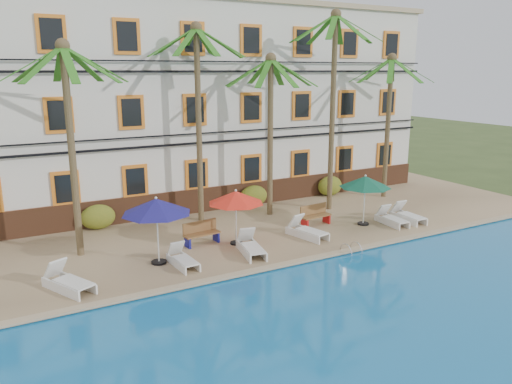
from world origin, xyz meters
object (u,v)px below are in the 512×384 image
palm_b (198,98)px  lounger_d (306,230)px  palm_e (389,106)px  palm_a (69,120)px  lounger_c (251,246)px  lounger_b (182,259)px  umbrella_blue (156,207)px  lounger_a (68,281)px  bench_left (201,233)px  palm_c (270,113)px  umbrella_red (236,198)px  bench_right (315,215)px  pool_ladder (351,252)px  umbrella_green (365,182)px  lounger_e (391,218)px  lounger_f (407,215)px  palm_d (333,87)px

palm_b → lounger_d: bearing=-56.4°
palm_b → palm_e: (10.62, -0.67, -0.66)m
palm_a → lounger_c: (5.70, -3.03, -4.77)m
lounger_c → lounger_b: bearing=177.6°
umbrella_blue → palm_b: bearing=51.1°
lounger_a → lounger_b: bearing=2.4°
palm_e → bench_left: palm_e is taller
palm_e → lounger_b: palm_e is taller
lounger_d → palm_c: bearing=84.0°
palm_a → lounger_c: 8.03m
umbrella_red → bench_right: 4.52m
lounger_a → pool_ladder: lounger_a is taller
umbrella_green → pool_ladder: bearing=-137.6°
palm_b → palm_c: 3.45m
pool_ladder → lounger_e: bearing=26.4°
lounger_c → bench_right: size_ratio=1.31×
palm_b → pool_ladder: 9.37m
palm_a → lounger_c: bearing=-28.0°
palm_a → lounger_f: size_ratio=4.19×
bench_left → pool_ladder: (4.70, -3.63, -0.47)m
palm_c → umbrella_red: bearing=-137.7°
palm_a → lounger_d: (8.66, -2.43, -4.77)m
lounger_c → lounger_f: (8.36, 0.27, -0.01)m
lounger_a → pool_ladder: 10.23m
palm_a → palm_b: 6.10m
palm_a → bench_right: palm_a is taller
umbrella_green → palm_e: bearing=38.1°
palm_c → lounger_b: (-6.06, -4.19, -4.64)m
palm_b → lounger_c: palm_b is taller
umbrella_green → bench_right: umbrella_green is taller
lounger_a → pool_ladder: size_ratio=2.77×
lounger_f → bench_right: bearing=159.0°
palm_a → palm_e: 16.42m
palm_d → lounger_e: size_ratio=5.36×
umbrella_blue → bench_right: bearing=8.1°
umbrella_blue → lounger_e: 10.90m
palm_d → lounger_b: (-9.19, -3.61, -5.77)m
umbrella_red → lounger_d: 3.44m
pool_ladder → umbrella_green: bearing=42.4°
lounger_b → pool_ladder: size_ratio=2.31×
lounger_b → bench_right: size_ratio=1.12×
palm_c → lounger_c: 7.14m
lounger_d → lounger_f: 5.41m
umbrella_green → lounger_e: size_ratio=1.29×
palm_d → palm_c: bearing=169.4°
palm_b → lounger_d: palm_b is taller
lounger_d → lounger_f: lounger_d is taller
palm_a → palm_e: bearing=4.5°
umbrella_blue → lounger_d: bearing=-1.4°
umbrella_green → pool_ladder: 4.21m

